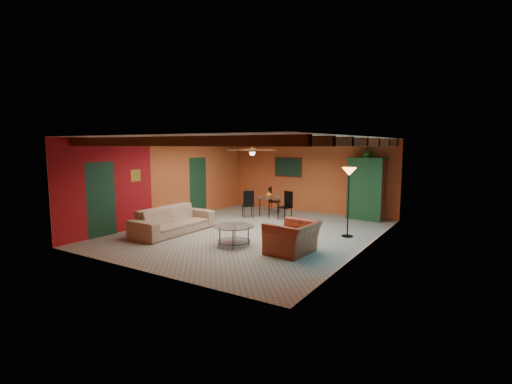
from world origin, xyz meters
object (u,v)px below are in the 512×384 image
Objects in this scene: potted_plant at (368,152)px; dining_table at (269,203)px; armoire at (366,189)px; vase at (269,187)px; coffee_table at (234,235)px; floor_lamp at (348,202)px; sofa at (174,220)px; armchair at (292,238)px.

dining_table is at bearing -156.02° from potted_plant.
armoire reaches higher than vase.
vase reaches higher than dining_table.
floor_lamp reaches higher than coffee_table.
armoire reaches higher than coffee_table.
coffee_table is at bearing -72.64° from vase.
armoire is at bearing 23.98° from dining_table.
floor_lamp is (2.12, 2.39, 0.70)m from coffee_table.
sofa is 6.69m from potted_plant.
floor_lamp is at bearing -23.19° from vase.
vase is at bearing 156.81° from floor_lamp.
armchair reaches higher than coffee_table.
sofa reaches higher than armchair.
sofa is 1.38× the size of dining_table.
vase is at bearing 107.36° from coffee_table.
potted_plant is at bearing -178.58° from armchair.
sofa is at bearing -86.03° from armchair.
floor_lamp is 3.73× the size of potted_plant.
dining_table reaches higher than coffee_table.
floor_lamp is at bearing -63.26° from sofa.
armoire is 3.95× the size of potted_plant.
dining_table is (-2.74, 3.65, 0.11)m from armchair.
sofa is 1.25× the size of armoire.
dining_table is 9.84× the size of vase.
sofa is at bearing 175.08° from coffee_table.
armoire reaches higher than dining_table.
armoire is (0.27, 4.99, 0.64)m from armchair.
dining_table is at bearing -138.54° from armchair.
potted_plant reaches higher than sofa.
armoire is at bearing 0.00° from potted_plant.
sofa is 2.26m from coffee_table.
armoire is at bearing 23.98° from vase.
coffee_table is 5.82m from potted_plant.
vase is at bearing -156.02° from potted_plant.
floor_lamp is 10.18× the size of vase.
armchair is 1.13× the size of coffee_table.
sofa is 13.53× the size of vase.
coffee_table is at bearing -109.52° from potted_plant.
vase is (-3.31, 1.42, 0.10)m from floor_lamp.
coffee_table is 1.96× the size of potted_plant.
dining_table is at bearing 180.00° from vase.
armchair is 0.59× the size of floor_lamp.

